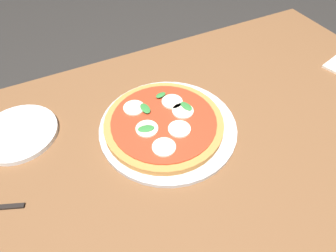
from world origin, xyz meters
TOP-DOWN VIEW (x-y plane):
  - ground_plane at (0.00, 0.00)m, footprint 6.00×6.00m
  - dining_table at (0.00, 0.00)m, footprint 1.55×0.86m
  - serving_tray at (0.04, -0.04)m, footprint 0.38×0.38m
  - pizza at (0.05, -0.05)m, footprint 0.33×0.33m
  - plate_white at (0.41, -0.21)m, footprint 0.21×0.21m

SIDE VIEW (x-z plane):
  - ground_plane at x=0.00m, z-range 0.00..0.00m
  - dining_table at x=0.00m, z-range 0.27..1.00m
  - serving_tray at x=0.04m, z-range 0.73..0.74m
  - plate_white at x=0.41m, z-range 0.73..0.74m
  - pizza at x=0.05m, z-range 0.74..0.77m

